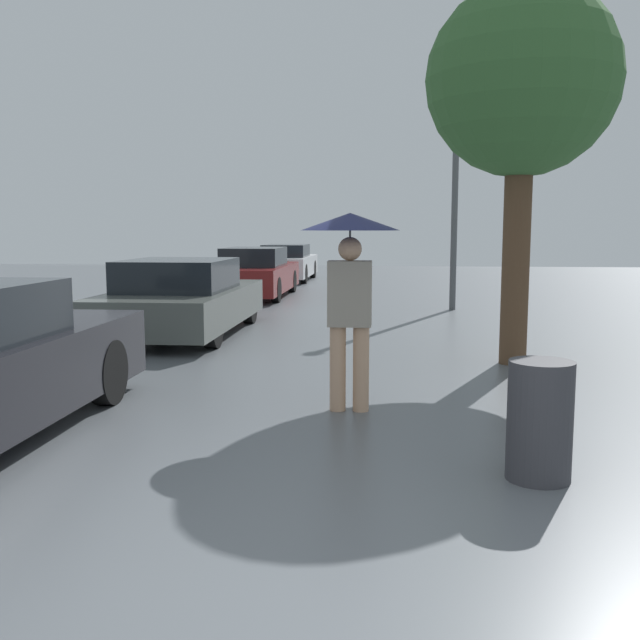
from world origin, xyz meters
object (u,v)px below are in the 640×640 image
at_px(pedestrian, 350,264).
at_px(trash_bin, 540,421).
at_px(tree, 522,84).
at_px(parked_car_third, 256,274).
at_px(parked_car_farthest, 287,263).
at_px(parked_car_second, 182,299).
at_px(street_lamp, 455,170).

xyz_separation_m(pedestrian, trash_bin, (1.41, -1.75, -0.98)).
bearing_deg(trash_bin, tree, 82.71).
relative_size(tree, trash_bin, 5.67).
height_order(parked_car_third, parked_car_farthest, parked_car_third).
distance_m(pedestrian, parked_car_farthest, 17.15).
bearing_deg(tree, parked_car_second, 157.02).
distance_m(parked_car_second, tree, 6.12).
bearing_deg(parked_car_second, parked_car_third, 89.82).
bearing_deg(parked_car_third, tree, -59.92).
bearing_deg(parked_car_farthest, street_lamp, -59.92).
relative_size(parked_car_second, trash_bin, 5.32).
distance_m(parked_car_second, parked_car_farthest, 12.18).
bearing_deg(street_lamp, trash_bin, -91.75).
distance_m(tree, street_lamp, 6.14).
bearing_deg(parked_car_farthest, tree, -70.81).
xyz_separation_m(pedestrian, parked_car_third, (-2.98, 11.11, -0.82)).
distance_m(parked_car_farthest, street_lamp, 9.74).
relative_size(parked_car_second, parked_car_farthest, 1.02).
bearing_deg(parked_car_second, parked_car_farthest, 90.05).
relative_size(pedestrian, trash_bin, 2.25).
distance_m(pedestrian, tree, 3.85).
height_order(pedestrian, parked_car_third, pedestrian).
distance_m(parked_car_third, parked_car_farthest, 5.75).
bearing_deg(parked_car_third, trash_bin, -71.16).
bearing_deg(parked_car_second, street_lamp, 40.28).
height_order(pedestrian, tree, tree).
distance_m(parked_car_third, street_lamp, 5.79).
bearing_deg(parked_car_farthest, parked_car_third, -89.70).
height_order(pedestrian, parked_car_farthest, pedestrian).
xyz_separation_m(parked_car_second, street_lamp, (4.73, 4.01, 2.35)).
height_order(parked_car_second, tree, tree).
relative_size(parked_car_farthest, trash_bin, 5.20).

